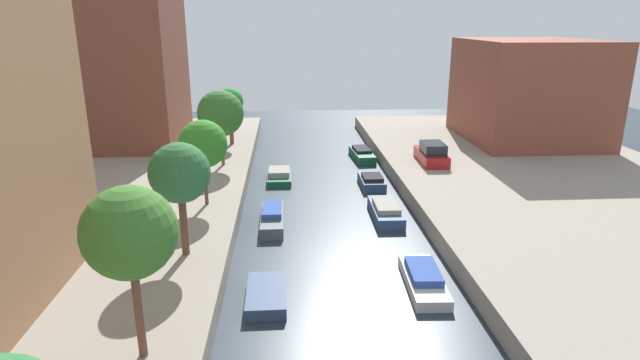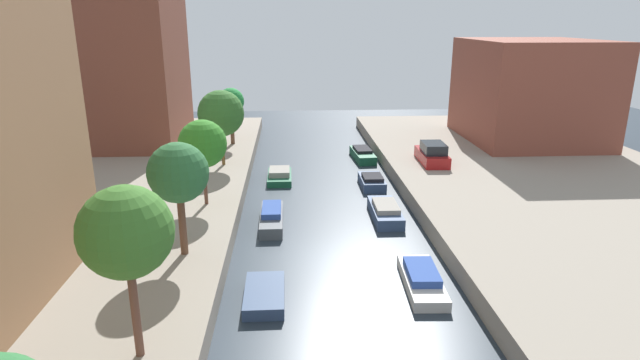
{
  "view_description": "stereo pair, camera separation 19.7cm",
  "coord_description": "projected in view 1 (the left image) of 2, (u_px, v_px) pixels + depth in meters",
  "views": [
    {
      "loc": [
        -2.31,
        -22.26,
        10.86
      ],
      "look_at": [
        -0.21,
        9.68,
        0.94
      ],
      "focal_mm": 29.2,
      "sensor_mm": 36.0,
      "label": 1
    },
    {
      "loc": [
        -2.12,
        -22.27,
        10.86
      ],
      "look_at": [
        -0.21,
        9.68,
        0.94
      ],
      "focal_mm": 29.2,
      "sensor_mm": 36.0,
      "label": 2
    }
  ],
  "objects": [
    {
      "name": "moored_boat_right_3",
      "position": [
        386.0,
        211.0,
        29.61
      ],
      "size": [
        1.55,
        4.19,
        0.91
      ],
      "color": "#33476B",
      "rests_on": "ground_plane"
    },
    {
      "name": "street_tree_3",
      "position": [
        203.0,
        144.0,
        27.97
      ],
      "size": [
        2.63,
        2.63,
        4.75
      ],
      "color": "brown",
      "rests_on": "quay_left"
    },
    {
      "name": "moored_boat_right_5",
      "position": [
        362.0,
        154.0,
        42.07
      ],
      "size": [
        1.7,
        4.31,
        0.88
      ],
      "color": "#195638",
      "rests_on": "ground_plane"
    },
    {
      "name": "street_tree_5",
      "position": [
        230.0,
        102.0,
        41.93
      ],
      "size": [
        2.15,
        2.15,
        4.6
      ],
      "color": "brown",
      "rests_on": "quay_left"
    },
    {
      "name": "low_block_right",
      "position": [
        528.0,
        91.0,
        43.52
      ],
      "size": [
        10.0,
        11.61,
        8.29
      ],
      "primitive_type": "cube",
      "color": "brown",
      "rests_on": "quay_right"
    },
    {
      "name": "moored_boat_left_3",
      "position": [
        272.0,
        218.0,
        28.63
      ],
      "size": [
        1.24,
        4.36,
        0.95
      ],
      "color": "#4C5156",
      "rests_on": "ground_plane"
    },
    {
      "name": "street_tree_1",
      "position": [
        130.0,
        233.0,
        14.74
      ],
      "size": [
        2.73,
        2.73,
        5.44
      ],
      "color": "brown",
      "rests_on": "quay_left"
    },
    {
      "name": "ground_plane",
      "position": [
        338.0,
        259.0,
        24.57
      ],
      "size": [
        84.0,
        84.0,
        0.0
      ],
      "primitive_type": "plane",
      "color": "#28333D"
    },
    {
      "name": "moored_boat_left_4",
      "position": [
        279.0,
        176.0,
        36.51
      ],
      "size": [
        1.66,
        3.58,
        0.83
      ],
      "color": "#195638",
      "rests_on": "ground_plane"
    },
    {
      "name": "street_tree_4",
      "position": [
        220.0,
        114.0,
        35.7
      ],
      "size": [
        3.19,
        3.19,
        5.26
      ],
      "color": "brown",
      "rests_on": "quay_left"
    },
    {
      "name": "parked_car",
      "position": [
        432.0,
        154.0,
        37.2
      ],
      "size": [
        1.82,
        4.15,
        1.49
      ],
      "color": "maroon",
      "rests_on": "quay_right"
    },
    {
      "name": "street_tree_2",
      "position": [
        180.0,
        174.0,
        21.76
      ],
      "size": [
        2.58,
        2.58,
        5.0
      ],
      "color": "brown",
      "rests_on": "quay_left"
    },
    {
      "name": "quay_left",
      "position": [
        8.0,
        259.0,
        23.48
      ],
      "size": [
        20.0,
        64.0,
        1.0
      ],
      "primitive_type": "cube",
      "color": "gray",
      "rests_on": "ground_plane"
    },
    {
      "name": "moored_boat_left_2",
      "position": [
        267.0,
        295.0,
        20.9
      ],
      "size": [
        1.61,
        3.14,
        0.5
      ],
      "color": "#33476B",
      "rests_on": "ground_plane"
    },
    {
      "name": "moored_boat_right_2",
      "position": [
        424.0,
        279.0,
        22.05
      ],
      "size": [
        1.66,
        4.36,
        0.8
      ],
      "color": "beige",
      "rests_on": "ground_plane"
    },
    {
      "name": "moored_boat_right_4",
      "position": [
        372.0,
        181.0,
        35.17
      ],
      "size": [
        1.52,
        3.2,
        0.85
      ],
      "color": "#33476B",
      "rests_on": "ground_plane"
    }
  ]
}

